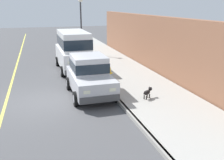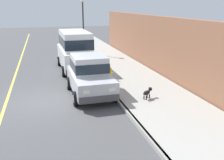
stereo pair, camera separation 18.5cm
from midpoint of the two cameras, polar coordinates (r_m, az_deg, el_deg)
name	(u,v)px [view 2 (the right image)]	position (r m, az deg, el deg)	size (l,w,h in m)	color
ground_plane	(44,101)	(11.87, -14.61, -4.57)	(80.00, 80.00, 0.00)	#4C4C4F
curb	(112,93)	(12.26, 0.47, -2.99)	(0.16, 64.00, 0.14)	gray
sidewalk	(147,90)	(12.84, 8.23, -2.24)	(3.60, 64.00, 0.14)	#A8A59E
lane_centre_line	(5,105)	(11.98, -22.30, -5.09)	(0.12, 57.60, 0.01)	#E0D64C
car_silver_hatchback	(90,75)	(12.08, -4.58, 1.17)	(2.00, 3.82, 1.88)	#BCBCC1
car_white_van	(75,49)	(16.87, -7.92, 6.93)	(2.20, 4.93, 2.52)	white
dog_black	(148,92)	(11.45, 8.43, -2.70)	(0.63, 0.50, 0.49)	black
fire_hydrant	(110,74)	(14.16, -0.05, 1.43)	(0.34, 0.24, 0.72)	gold
street_lamp	(83,20)	(21.77, -6.22, 13.13)	(0.36, 0.36, 4.42)	#2D2D33
building_facade	(152,43)	(17.20, 9.13, 8.26)	(0.50, 20.00, 3.50)	#8C5B42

